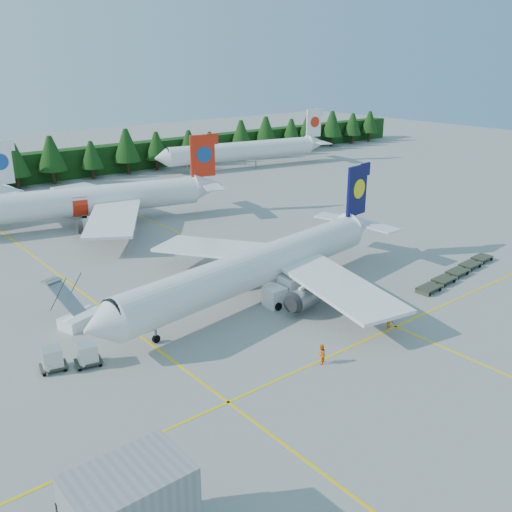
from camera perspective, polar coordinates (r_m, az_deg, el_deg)
ground at (r=56.13m, az=5.14°, el=-6.66°), size 320.00×320.00×0.00m
taxi_stripe_a at (r=64.69m, az=-16.64°, el=-3.79°), size 0.25×120.00×0.01m
taxi_stripe_b at (r=73.79m, az=-2.29°, el=-0.06°), size 0.25×120.00×0.01m
taxi_stripe_cross at (r=52.51m, az=9.74°, el=-8.83°), size 80.00×0.25×0.01m
treeline_hedge at (r=124.94m, az=-22.17°, el=8.07°), size 220.00×4.00×6.00m
airliner_navy at (r=59.18m, az=-0.60°, el=-1.40°), size 40.66×33.24×11.86m
airliner_red at (r=89.81m, az=-17.81°, el=5.11°), size 42.82×34.81×12.67m
airliner_far_right at (r=132.54m, az=-1.86°, el=10.45°), size 42.22×11.25×12.37m
airstairs at (r=58.00m, az=-17.23°, el=-5.72°), size 4.71×6.40×3.82m
service_truck at (r=60.10m, az=3.31°, el=-3.37°), size 5.74×2.25×2.75m
dolly_train at (r=71.43m, az=19.49°, el=-1.45°), size 16.48×3.52×0.16m
uld_pair at (r=50.34m, az=-18.09°, el=-9.47°), size 5.03×3.15×1.66m
crew_a at (r=63.00m, az=8.59°, el=-3.00°), size 0.70×0.60×1.61m
crew_b at (r=48.92m, az=6.54°, el=-9.73°), size 1.09×1.02×1.78m
crew_c at (r=56.15m, az=13.17°, el=-6.20°), size 0.49×0.70×1.64m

